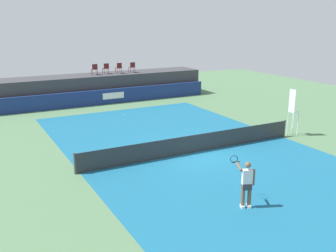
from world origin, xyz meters
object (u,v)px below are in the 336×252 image
at_px(spectator_chair_left, 106,68).
at_px(tennis_player, 246,183).
at_px(spectator_chair_center, 119,68).
at_px(spectator_chair_right, 132,67).
at_px(umpire_chair, 293,109).
at_px(tennis_ball, 124,115).
at_px(net_post_near, 75,164).
at_px(spectator_chair_far_left, 94,69).
at_px(net_post_far, 284,128).

height_order(spectator_chair_left, tennis_player, spectator_chair_left).
distance_m(spectator_chair_center, spectator_chair_right, 1.20).
relative_size(spectator_chair_center, umpire_chair, 0.32).
height_order(tennis_player, tennis_ball, tennis_player).
height_order(umpire_chair, tennis_player, umpire_chair).
relative_size(umpire_chair, net_post_near, 2.76).
relative_size(spectator_chair_far_left, spectator_chair_left, 1.00).
xyz_separation_m(spectator_chair_center, net_post_near, (-7.94, -15.00, -2.19)).
distance_m(spectator_chair_far_left, net_post_far, 16.63).
relative_size(tennis_player, tennis_ball, 26.03).
xyz_separation_m(spectator_chair_far_left, spectator_chair_right, (3.28, -0.16, 0.00)).
distance_m(spectator_chair_center, net_post_far, 15.81).
relative_size(spectator_chair_right, net_post_near, 0.89).
xyz_separation_m(spectator_chair_far_left, spectator_chair_center, (2.08, -0.12, 0.00)).
height_order(spectator_chair_far_left, umpire_chair, spectator_chair_far_left).
relative_size(spectator_chair_center, spectator_chair_right, 1.00).
bearing_deg(spectator_chair_right, tennis_player, -101.99).
bearing_deg(spectator_chair_far_left, umpire_chair, -64.99).
distance_m(net_post_near, tennis_player, 7.67).
height_order(spectator_chair_right, net_post_far, spectator_chair_right).
relative_size(spectator_chair_center, net_post_near, 0.89).
bearing_deg(tennis_player, spectator_chair_right, 78.01).
distance_m(spectator_chair_far_left, spectator_chair_center, 2.09).
bearing_deg(spectator_chair_right, umpire_chair, -75.85).
bearing_deg(umpire_chair, tennis_ball, 127.14).
distance_m(spectator_chair_right, tennis_ball, 7.15).
bearing_deg(spectator_chair_left, umpire_chair, -68.28).
height_order(net_post_near, tennis_ball, net_post_near).
bearing_deg(spectator_chair_right, spectator_chair_far_left, 177.24).
bearing_deg(net_post_near, spectator_chair_center, 62.12).
bearing_deg(umpire_chair, spectator_chair_right, 104.15).
distance_m(spectator_chair_right, net_post_near, 17.67).
bearing_deg(tennis_ball, tennis_player, -95.01).
height_order(net_post_far, tennis_ball, net_post_far).
relative_size(spectator_chair_right, tennis_ball, 13.06).
bearing_deg(spectator_chair_center, spectator_chair_left, 170.18).
bearing_deg(umpire_chair, tennis_player, -143.68).
xyz_separation_m(net_post_near, net_post_far, (12.40, 0.00, 0.00)).
height_order(net_post_near, tennis_player, tennis_player).
bearing_deg(tennis_player, spectator_chair_center, 81.19).
relative_size(spectator_chair_far_left, spectator_chair_right, 1.00).
bearing_deg(net_post_far, umpire_chair, -0.77).
bearing_deg(tennis_ball, spectator_chair_far_left, 91.41).
distance_m(spectator_chair_far_left, tennis_player, 21.29).
bearing_deg(tennis_player, umpire_chair, 36.32).
distance_m(tennis_player, tennis_ball, 15.27).
distance_m(spectator_chair_right, net_post_far, 15.47).
xyz_separation_m(spectator_chair_left, umpire_chair, (6.05, -15.20, -1.11)).
xyz_separation_m(spectator_chair_far_left, spectator_chair_left, (1.00, 0.06, 0.00)).
bearing_deg(spectator_chair_center, spectator_chair_right, -1.75).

